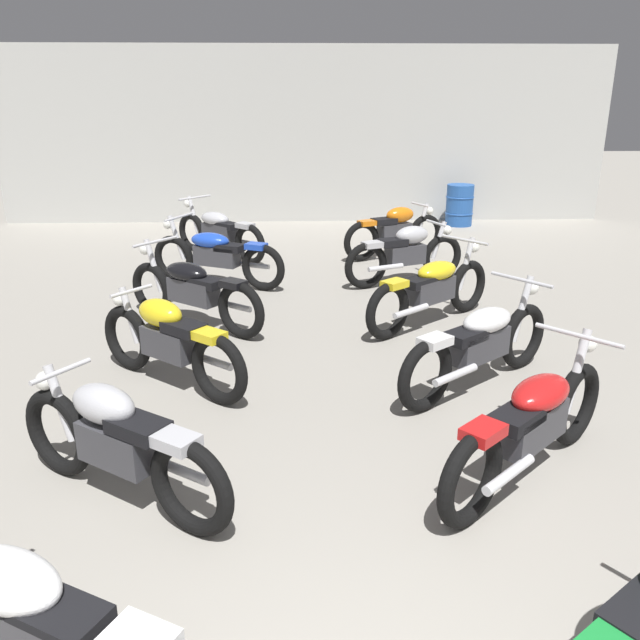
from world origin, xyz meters
The scene contains 13 objects.
back_wall centered at (0.00, 12.90, 1.80)m, with size 12.88×0.24×3.60m, color #B2B2AD.
motorcycle_left_row_0 centered at (-1.45, 0.95, 0.45)m, with size 1.97×1.15×0.97m.
motorcycle_left_row_1 centered at (-1.45, 2.52, 0.46)m, with size 1.69×1.21×0.88m.
motorcycle_left_row_2 centered at (-1.44, 4.40, 0.46)m, with size 1.59×1.33×0.88m.
motorcycle_left_row_3 centered at (-1.46, 6.10, 0.45)m, with size 1.79×1.41×0.97m.
motorcycle_left_row_4 centered at (-1.38, 7.86, 0.45)m, with size 2.01×1.08×0.97m.
motorcycle_left_row_5 centered at (-1.52, 9.54, 0.45)m, with size 1.65×1.58×0.97m.
motorcycle_right_row_1 centered at (1.43, 2.68, 0.45)m, with size 1.68×1.55×0.97m.
motorcycle_right_row_2 centered at (1.49, 4.24, 0.45)m, with size 1.77×1.43×0.97m.
motorcycle_right_row_3 centered at (1.39, 6.03, 0.45)m, with size 1.75×1.46×0.97m.
motorcycle_right_row_4 centered at (1.38, 7.83, 0.46)m, with size 1.86×0.85×0.88m.
motorcycle_right_row_5 centered at (1.46, 9.46, 0.46)m, with size 1.82×0.95×0.88m.
oil_drum centered at (3.24, 12.20, 0.43)m, with size 0.59×0.59×0.85m.
Camera 1 is at (-0.24, -1.38, 2.68)m, focal length 36.53 mm.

